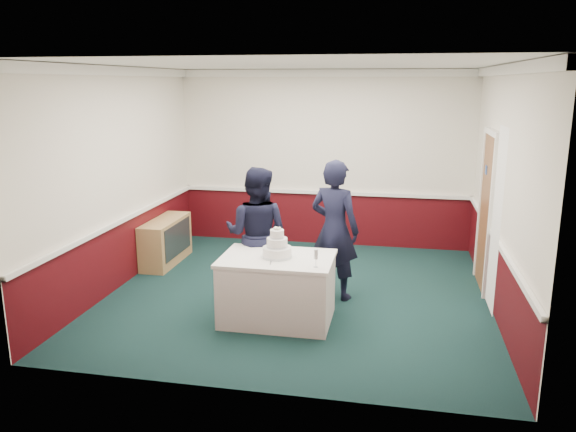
% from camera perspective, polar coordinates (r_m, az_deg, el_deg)
% --- Properties ---
extents(ground, '(5.00, 5.00, 0.00)m').
position_cam_1_polar(ground, '(7.66, 1.01, -7.90)').
color(ground, '#142F31').
rests_on(ground, ground).
extents(room_shell, '(5.00, 5.00, 3.00)m').
position_cam_1_polar(room_shell, '(7.76, 2.45, 7.37)').
color(room_shell, silver).
rests_on(room_shell, ground).
extents(sideboard, '(0.41, 1.20, 0.70)m').
position_cam_1_polar(sideboard, '(9.03, -12.30, -2.52)').
color(sideboard, tan).
rests_on(sideboard, ground).
extents(cake_table, '(1.32, 0.92, 0.79)m').
position_cam_1_polar(cake_table, '(6.72, -1.09, -7.34)').
color(cake_table, white).
rests_on(cake_table, ground).
extents(wedding_cake, '(0.35, 0.35, 0.36)m').
position_cam_1_polar(wedding_cake, '(6.56, -1.11, -3.27)').
color(wedding_cake, white).
rests_on(wedding_cake, cake_table).
extents(cake_knife, '(0.05, 0.22, 0.00)m').
position_cam_1_polar(cake_knife, '(6.42, -1.75, -4.68)').
color(cake_knife, silver).
rests_on(cake_knife, cake_table).
extents(champagne_flute, '(0.05, 0.05, 0.21)m').
position_cam_1_polar(champagne_flute, '(6.21, 2.86, -4.01)').
color(champagne_flute, silver).
rests_on(champagne_flute, cake_table).
extents(person_man, '(0.90, 0.72, 1.75)m').
position_cam_1_polar(person_man, '(7.26, -3.23, -1.84)').
color(person_man, black).
rests_on(person_man, ground).
extents(person_woman, '(0.78, 0.64, 1.84)m').
position_cam_1_polar(person_woman, '(7.30, 4.75, -1.41)').
color(person_woman, black).
rests_on(person_woman, ground).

